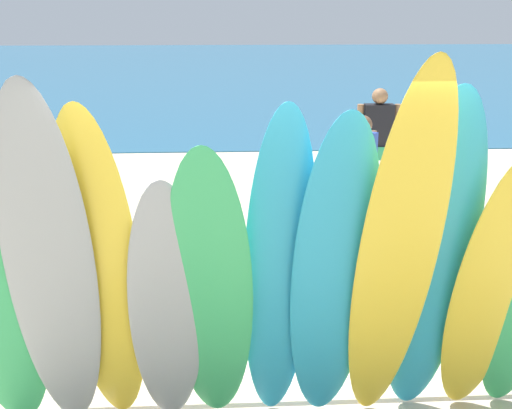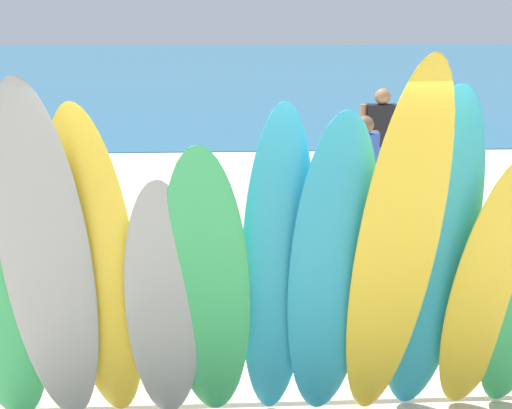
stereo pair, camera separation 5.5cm
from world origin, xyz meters
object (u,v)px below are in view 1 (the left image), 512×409
Objects in this scene: surfboard_grey_3 at (167,311)px; surfboard_green_4 at (210,296)px; surfboard_yellow_2 at (102,280)px; surfboard_teal_5 at (279,276)px; surfboard_teal_8 at (432,264)px; surfboard_yellow_7 at (397,263)px; surfboard_grey_1 at (52,276)px; beachgoer_midbeach at (378,137)px; beachgoer_near_rack at (0,205)px; surfboard_yellow_9 at (490,292)px; beachgoer_strolling at (361,172)px; surfboard_teal_6 at (333,281)px; surfboard_rack at (267,333)px; surfboard_green_0 at (0,305)px.

surfboard_green_4 is (0.29, -0.03, 0.11)m from surfboard_grey_3.
surfboard_teal_5 is (1.14, 0.04, -0.01)m from surfboard_yellow_2.
surfboard_grey_3 is 1.78m from surfboard_teal_8.
surfboard_yellow_7 reaches higher than surfboard_yellow_2.
surfboard_yellow_2 is (0.28, 0.12, -0.08)m from surfboard_grey_1.
surfboard_green_4 is 1.32× the size of beachgoer_midbeach.
surfboard_teal_5 is at bearing -157.27° from beachgoer_near_rack.
surfboard_teal_5 is (0.45, 0.06, 0.11)m from surfboard_green_4.
surfboard_teal_8 is 0.45m from surfboard_yellow_9.
surfboard_teal_8 is 3.91m from beachgoer_strolling.
surfboard_green_4 is 0.90× the size of surfboard_teal_8.
beachgoer_midbeach is (1.67, 5.94, -0.18)m from surfboard_teal_6.
beachgoer_strolling is (2.49, 3.95, -0.26)m from surfboard_yellow_2.
surfboard_yellow_7 is at bearing -1.84° from surfboard_green_4.
surfboard_yellow_2 reaches higher than surfboard_grey_3.
surfboard_teal_6 is (1.08, -0.04, 0.20)m from surfboard_grey_3.
surfboard_yellow_9 is (2.56, 0.05, -0.17)m from surfboard_yellow_2.
surfboard_rack is 1.72m from surfboard_grey_1.
surfboard_rack is at bearing 23.22° from surfboard_grey_1.
surfboard_yellow_7 reaches higher than surfboard_teal_8.
surfboard_grey_1 is at bearing -178.73° from surfboard_teal_6.
beachgoer_midbeach is (2.01, 5.87, -0.20)m from surfboard_teal_5.
beachgoer_midbeach is at bearing 62.01° from surfboard_grey_3.
surfboard_yellow_7 reaches higher than surfboard_teal_6.
surfboard_green_4 is (-0.41, -0.58, 0.57)m from surfboard_rack.
surfboard_rack is 1.47× the size of surfboard_grey_1.
beachgoer_midbeach is at bearing 51.56° from surfboard_green_0.
surfboard_green_4 reaches higher than beachgoer_midbeach.
surfboard_yellow_2 is 1.03× the size of surfboard_teal_6.
surfboard_teal_8 reaches higher than surfboard_teal_5.
surfboard_yellow_9 reaches higher than beachgoer_midbeach.
surfboard_green_4 is 6.42m from beachgoer_midbeach.
surfboard_teal_8 is at bearing -143.94° from beachgoer_strolling.
surfboard_grey_3 is at bearing -166.98° from beachgoer_strolling.
surfboard_teal_5 reaches higher than surfboard_rack.
beachgoer_midbeach is (3.43, 6.03, -0.29)m from surfboard_grey_1.
surfboard_grey_3 is 0.94× the size of surfboard_yellow_9.
surfboard_grey_1 is at bearing -117.20° from beachgoer_midbeach.
surfboard_yellow_2 is 0.46m from surfboard_grey_3.
beachgoer_midbeach is at bearing 65.22° from surfboard_yellow_2.
surfboard_teal_8 is at bearing 6.79° from surfboard_teal_6.
beachgoer_strolling is at bearing 85.46° from surfboard_yellow_9.
surfboard_teal_6 is at bearing -0.20° from surfboard_grey_1.
surfboard_teal_6 is at bearing -5.29° from surfboard_grey_3.
surfboard_green_0 is (-1.74, -0.59, 0.54)m from surfboard_rack.
surfboard_yellow_7 is at bearing -8.72° from surfboard_green_0.
surfboard_yellow_7 reaches higher than beachgoer_near_rack.
surfboard_teal_8 is at bearing 32.44° from surfboard_yellow_7.
surfboard_teal_6 is 0.96× the size of surfboard_teal_8.
surfboard_grey_3 is at bearing 178.89° from surfboard_teal_5.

